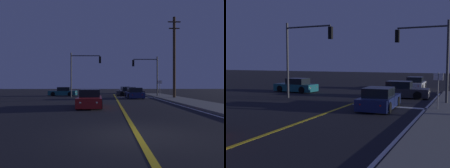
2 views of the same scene
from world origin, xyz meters
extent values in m
plane|color=black|center=(0.00, 0.00, 0.00)|extent=(160.00, 160.00, 0.00)
cube|color=slate|center=(6.78, 11.21, 0.07)|extent=(3.20, 40.37, 0.15)
cube|color=gold|center=(0.00, 11.21, 0.01)|extent=(0.20, 38.13, 0.01)
cube|color=white|center=(4.93, 11.21, 0.01)|extent=(0.16, 38.13, 0.01)
cube|color=white|center=(2.59, 20.93, 0.01)|extent=(5.18, 0.50, 0.01)
cube|color=navy|center=(2.29, 19.90, 0.44)|extent=(2.09, 4.47, 0.68)
cube|color=black|center=(2.30, 19.64, 1.04)|extent=(1.71, 2.09, 0.60)
cylinder|color=black|center=(1.34, 21.22, 0.32)|extent=(0.25, 0.65, 0.64)
cylinder|color=black|center=(3.10, 21.30, 0.32)|extent=(0.25, 0.65, 0.64)
cylinder|color=black|center=(1.48, 18.50, 0.32)|extent=(0.25, 0.65, 0.64)
cylinder|color=black|center=(3.23, 18.59, 0.32)|extent=(0.25, 0.65, 0.64)
sphere|color=#FFF4CC|center=(1.60, 22.01, 0.52)|extent=(0.18, 0.18, 0.18)
sphere|color=#FFF4CC|center=(2.77, 22.06, 0.52)|extent=(0.18, 0.18, 0.18)
sphere|color=red|center=(1.81, 17.74, 0.52)|extent=(0.14, 0.14, 0.14)
sphere|color=red|center=(2.98, 17.79, 0.52)|extent=(0.14, 0.14, 0.14)
cube|color=#2D2D33|center=(2.38, 26.02, 0.44)|extent=(4.30, 2.07, 0.68)
cube|color=black|center=(2.13, 26.00, 1.04)|extent=(2.01, 1.70, 0.60)
cylinder|color=black|center=(3.65, 26.95, 0.32)|extent=(0.65, 0.25, 0.64)
cylinder|color=black|center=(3.73, 25.21, 0.32)|extent=(0.65, 0.25, 0.64)
cylinder|color=black|center=(1.04, 26.83, 0.32)|extent=(0.65, 0.25, 0.64)
cylinder|color=black|center=(1.12, 25.08, 0.32)|extent=(0.65, 0.25, 0.64)
sphere|color=#FFF4CC|center=(4.40, 26.69, 0.52)|extent=(0.18, 0.18, 0.18)
sphere|color=#FFF4CC|center=(4.46, 25.53, 0.52)|extent=(0.18, 0.18, 0.18)
sphere|color=red|center=(0.30, 26.50, 0.52)|extent=(0.14, 0.14, 0.14)
sphere|color=red|center=(0.36, 25.34, 0.52)|extent=(0.14, 0.14, 0.14)
cube|color=#195960|center=(-7.96, 25.90, 0.44)|extent=(4.19, 1.91, 0.68)
cube|color=black|center=(-7.71, 25.89, 1.04)|extent=(1.96, 1.57, 0.60)
cylinder|color=black|center=(-9.27, 25.14, 0.32)|extent=(0.65, 0.25, 0.64)
cylinder|color=black|center=(-9.20, 26.77, 0.32)|extent=(0.65, 0.25, 0.64)
cylinder|color=black|center=(-6.71, 25.04, 0.32)|extent=(0.65, 0.25, 0.64)
cylinder|color=black|center=(-6.65, 26.66, 0.32)|extent=(0.65, 0.25, 0.64)
sphere|color=#FFF4CC|center=(-9.98, 25.44, 0.52)|extent=(0.18, 0.18, 0.18)
sphere|color=#FFF4CC|center=(-9.94, 26.52, 0.52)|extent=(0.18, 0.18, 0.18)
sphere|color=red|center=(-5.97, 25.28, 0.52)|extent=(0.14, 0.14, 0.14)
sphere|color=red|center=(-5.93, 26.36, 0.52)|extent=(0.14, 0.14, 0.14)
cube|color=maroon|center=(-2.39, 9.08, 0.44)|extent=(1.96, 4.43, 0.68)
cube|color=black|center=(-2.40, 9.34, 1.04)|extent=(1.60, 2.07, 0.60)
cylinder|color=black|center=(-1.51, 7.77, 0.32)|extent=(0.25, 0.65, 0.64)
cylinder|color=black|center=(-3.15, 7.69, 0.32)|extent=(0.25, 0.65, 0.64)
cylinder|color=black|center=(-1.63, 10.47, 0.32)|extent=(0.25, 0.65, 0.64)
cylinder|color=black|center=(-3.27, 10.39, 0.32)|extent=(0.25, 0.65, 0.64)
sphere|color=#FFF4CC|center=(-1.75, 6.99, 0.52)|extent=(0.18, 0.18, 0.18)
sphere|color=#FFF4CC|center=(-2.84, 6.94, 0.52)|extent=(0.18, 0.18, 0.18)
sphere|color=red|center=(-1.94, 11.23, 0.52)|extent=(0.14, 0.14, 0.14)
sphere|color=red|center=(-3.03, 11.18, 0.52)|extent=(0.14, 0.14, 0.14)
cube|color=silver|center=(2.15, 33.65, 0.44)|extent=(1.92, 4.31, 0.68)
cube|color=black|center=(2.15, 33.39, 1.04)|extent=(1.60, 2.01, 0.60)
cylinder|color=black|center=(1.27, 34.94, 0.32)|extent=(0.24, 0.65, 0.64)
cylinder|color=black|center=(2.94, 34.99, 0.32)|extent=(0.24, 0.65, 0.64)
cylinder|color=black|center=(1.36, 32.30, 0.32)|extent=(0.24, 0.65, 0.64)
cylinder|color=black|center=(3.02, 32.36, 0.32)|extent=(0.24, 0.65, 0.64)
sphere|color=#FFF4CC|center=(1.53, 35.70, 0.52)|extent=(0.18, 0.18, 0.18)
sphere|color=#FFF4CC|center=(2.63, 35.73, 0.52)|extent=(0.18, 0.18, 0.18)
sphere|color=red|center=(1.66, 31.55, 0.52)|extent=(0.14, 0.14, 0.14)
sphere|color=red|center=(2.77, 31.59, 0.52)|extent=(0.14, 0.14, 0.14)
cylinder|color=#38383D|center=(5.98, 23.23, 2.86)|extent=(0.18, 0.18, 5.71)
cylinder|color=#38383D|center=(4.27, 23.23, 5.31)|extent=(3.42, 0.12, 0.12)
cube|color=black|center=(2.56, 23.23, 4.76)|extent=(0.28, 0.28, 0.90)
sphere|color=red|center=(2.56, 23.23, 5.03)|extent=(0.22, 0.22, 0.22)
sphere|color=#4C2D05|center=(2.56, 23.23, 4.76)|extent=(0.22, 0.22, 0.22)
sphere|color=#0A3814|center=(2.56, 23.23, 4.49)|extent=(0.22, 0.22, 0.22)
cylinder|color=#38383D|center=(-5.98, 21.83, 3.01)|extent=(0.18, 0.18, 6.02)
cylinder|color=#38383D|center=(-4.04, 21.83, 5.62)|extent=(3.88, 0.12, 0.12)
cube|color=black|center=(-2.10, 21.83, 5.07)|extent=(0.28, 0.28, 0.90)
sphere|color=red|center=(-2.10, 21.83, 5.34)|extent=(0.22, 0.22, 0.22)
sphere|color=#4C2D05|center=(-2.10, 21.83, 5.07)|extent=(0.22, 0.22, 0.22)
sphere|color=#0A3814|center=(-2.10, 21.83, 4.80)|extent=(0.22, 0.22, 0.22)
cylinder|color=#42301E|center=(7.08, 18.92, 5.00)|extent=(0.33, 0.33, 10.00)
cube|color=#42301E|center=(7.08, 18.92, 9.40)|extent=(1.53, 0.12, 0.12)
cube|color=#42301E|center=(7.08, 18.92, 8.60)|extent=(1.29, 0.12, 0.12)
cylinder|color=slate|center=(5.68, 20.43, 1.15)|extent=(0.06, 0.06, 2.29)
cube|color=white|center=(5.68, 20.43, 2.04)|extent=(0.56, 0.14, 0.40)
camera|label=1|loc=(-0.99, -7.33, 1.71)|focal=34.67mm
camera|label=2|loc=(7.30, 3.12, 2.90)|focal=44.79mm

